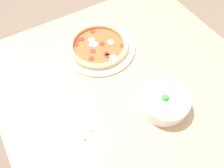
{
  "coord_description": "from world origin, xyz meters",
  "views": [
    {
      "loc": [
        0.34,
        0.46,
        1.54
      ],
      "look_at": [
        0.08,
        0.02,
        0.76
      ],
      "focal_mm": 35.0,
      "sensor_mm": 36.0,
      "label": 1
    }
  ],
  "objects_px": {
    "pizza": "(99,46)",
    "knife": "(70,114)",
    "fork": "(81,111)",
    "bowl": "(165,101)"
  },
  "relations": [
    {
      "from": "pizza",
      "to": "fork",
      "type": "relative_size",
      "value": 1.84
    },
    {
      "from": "fork",
      "to": "knife",
      "type": "xyz_separation_m",
      "value": [
        0.04,
        -0.01,
        -0.0
      ]
    },
    {
      "from": "knife",
      "to": "pizza",
      "type": "bearing_deg",
      "value": 132.67
    },
    {
      "from": "pizza",
      "to": "knife",
      "type": "distance_m",
      "value": 0.38
    },
    {
      "from": "fork",
      "to": "knife",
      "type": "relative_size",
      "value": 0.84
    },
    {
      "from": "pizza",
      "to": "fork",
      "type": "bearing_deg",
      "value": 49.27
    },
    {
      "from": "fork",
      "to": "bowl",
      "type": "bearing_deg",
      "value": 63.43
    },
    {
      "from": "bowl",
      "to": "knife",
      "type": "distance_m",
      "value": 0.38
    },
    {
      "from": "bowl",
      "to": "knife",
      "type": "bearing_deg",
      "value": -24.01
    },
    {
      "from": "pizza",
      "to": "bowl",
      "type": "xyz_separation_m",
      "value": [
        -0.08,
        0.42,
        0.02
      ]
    }
  ]
}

